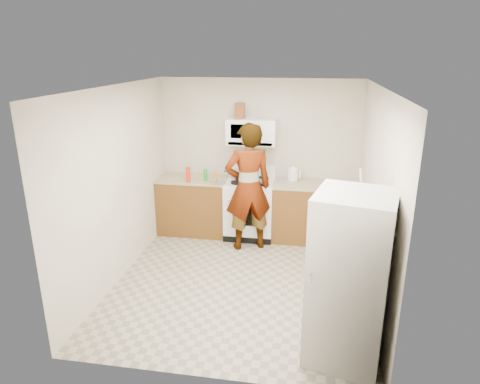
% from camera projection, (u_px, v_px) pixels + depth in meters
% --- Properties ---
extents(floor, '(3.60, 3.60, 0.00)m').
position_uv_depth(floor, '(241.00, 280.00, 5.66)').
color(floor, gray).
rests_on(floor, ground).
extents(back_wall, '(3.20, 0.02, 2.50)m').
position_uv_depth(back_wall, '(259.00, 157.00, 6.95)').
color(back_wall, beige).
rests_on(back_wall, floor).
extents(right_wall, '(0.02, 3.60, 2.50)m').
position_uv_depth(right_wall, '(374.00, 198.00, 5.02)').
color(right_wall, beige).
rests_on(right_wall, floor).
extents(cabinet_left, '(1.12, 0.62, 0.90)m').
position_uv_depth(cabinet_left, '(194.00, 206.00, 7.08)').
color(cabinet_left, brown).
rests_on(cabinet_left, floor).
extents(counter_left, '(1.14, 0.64, 0.03)m').
position_uv_depth(counter_left, '(193.00, 179.00, 6.93)').
color(counter_left, '#998B67').
rests_on(counter_left, cabinet_left).
extents(cabinet_right, '(0.80, 0.62, 0.90)m').
position_uv_depth(cabinet_right, '(298.00, 212.00, 6.81)').
color(cabinet_right, brown).
rests_on(cabinet_right, floor).
extents(counter_right, '(0.82, 0.64, 0.03)m').
position_uv_depth(counter_right, '(300.00, 184.00, 6.66)').
color(counter_right, '#998B67').
rests_on(counter_right, cabinet_right).
extents(gas_range, '(0.76, 0.65, 1.13)m').
position_uv_depth(gas_range, '(250.00, 207.00, 6.91)').
color(gas_range, white).
rests_on(gas_range, floor).
extents(microwave, '(0.76, 0.38, 0.40)m').
position_uv_depth(microwave, '(252.00, 131.00, 6.65)').
color(microwave, white).
rests_on(microwave, back_wall).
extents(person, '(0.83, 0.70, 1.94)m').
position_uv_depth(person, '(248.00, 187.00, 6.33)').
color(person, tan).
rests_on(person, floor).
extents(fridge, '(0.84, 0.84, 1.70)m').
position_uv_depth(fridge, '(349.00, 279.00, 4.02)').
color(fridge, silver).
rests_on(fridge, floor).
extents(kettle, '(0.17, 0.17, 0.20)m').
position_uv_depth(kettle, '(293.00, 174.00, 6.79)').
color(kettle, white).
rests_on(kettle, counter_right).
extents(jug, '(0.15, 0.15, 0.24)m').
position_uv_depth(jug, '(240.00, 111.00, 6.55)').
color(jug, brown).
rests_on(jug, microwave).
extents(saucepan, '(0.25, 0.25, 0.11)m').
position_uv_depth(saucepan, '(237.00, 174.00, 6.89)').
color(saucepan, '#BBBCC0').
rests_on(saucepan, gas_range).
extents(tray, '(0.28, 0.22, 0.05)m').
position_uv_depth(tray, '(259.00, 182.00, 6.66)').
color(tray, silver).
rests_on(tray, gas_range).
extents(bottle_spray, '(0.08, 0.08, 0.24)m').
position_uv_depth(bottle_spray, '(188.00, 175.00, 6.67)').
color(bottle_spray, red).
rests_on(bottle_spray, counter_left).
extents(bottle_hot_sauce, '(0.06, 0.06, 0.16)m').
position_uv_depth(bottle_hot_sauce, '(215.00, 177.00, 6.71)').
color(bottle_hot_sauce, orange).
rests_on(bottle_hot_sauce, counter_left).
extents(bottle_green_cap, '(0.08, 0.08, 0.19)m').
position_uv_depth(bottle_green_cap, '(205.00, 175.00, 6.75)').
color(bottle_green_cap, '#198A20').
rests_on(bottle_green_cap, counter_left).
extents(pot_lid, '(0.27, 0.27, 0.01)m').
position_uv_depth(pot_lid, '(217.00, 183.00, 6.65)').
color(pot_lid, silver).
rests_on(pot_lid, counter_left).
extents(broom, '(0.24, 0.23, 1.42)m').
position_uv_depth(broom, '(363.00, 216.00, 5.91)').
color(broom, white).
rests_on(broom, floor).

